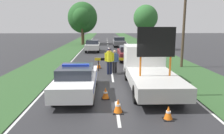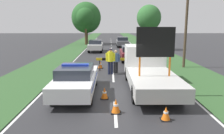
{
  "view_description": "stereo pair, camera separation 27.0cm",
  "coord_description": "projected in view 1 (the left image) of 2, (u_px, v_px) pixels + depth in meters",
  "views": [
    {
      "loc": [
        -0.47,
        -10.49,
        3.35
      ],
      "look_at": [
        -0.1,
        1.15,
        1.1
      ],
      "focal_mm": 35.0,
      "sensor_mm": 36.0,
      "label": 1
    },
    {
      "loc": [
        -0.2,
        -10.5,
        3.35
      ],
      "look_at": [
        -0.1,
        1.15,
        1.1
      ],
      "focal_mm": 35.0,
      "sensor_mm": 36.0,
      "label": 2
    }
  ],
  "objects": [
    {
      "name": "work_truck",
      "position": [
        148.0,
        68.0,
        11.95
      ],
      "size": [
        2.23,
        6.31,
        3.27
      ],
      "rotation": [
        0.0,
        0.0,
        3.17
      ],
      "color": "white",
      "rests_on": "ground"
    },
    {
      "name": "utility_pole",
      "position": [
        184.0,
        21.0,
        16.89
      ],
      "size": [
        1.2,
        0.2,
        7.07
      ],
      "color": "#473828",
      "rests_on": "ground"
    },
    {
      "name": "queued_car_suv_grey",
      "position": [
        119.0,
        42.0,
        33.95
      ],
      "size": [
        1.77,
        4.42,
        1.51
      ],
      "rotation": [
        0.0,
        0.0,
        3.14
      ],
      "color": "slate",
      "rests_on": "ground"
    },
    {
      "name": "traffic_cone_near_truck",
      "position": [
        168.0,
        113.0,
        7.81
      ],
      "size": [
        0.36,
        0.36,
        0.51
      ],
      "color": "black",
      "rests_on": "ground"
    },
    {
      "name": "grass_verge_left",
      "position": [
        69.0,
        49.0,
        30.4
      ],
      "size": [
        3.6,
        120.0,
        0.03
      ],
      "color": "#2D5128",
      "rests_on": "ground"
    },
    {
      "name": "queued_car_wagon_maroon",
      "position": [
        129.0,
        53.0,
        20.69
      ],
      "size": [
        1.91,
        4.5,
        1.41
      ],
      "rotation": [
        0.0,
        0.0,
        3.14
      ],
      "color": "maroon",
      "rests_on": "ground"
    },
    {
      "name": "roadside_tree_near_right",
      "position": [
        146.0,
        18.0,
        29.25
      ],
      "size": [
        3.23,
        3.23,
        6.0
      ],
      "color": "#4C3823",
      "rests_on": "ground"
    },
    {
      "name": "grass_verge_right",
      "position": [
        148.0,
        49.0,
        30.74
      ],
      "size": [
        3.6,
        120.0,
        0.03
      ],
      "color": "#2D5128",
      "rests_on": "ground"
    },
    {
      "name": "pedestrian_civilian",
      "position": [
        115.0,
        60.0,
        15.29
      ],
      "size": [
        0.58,
        0.37,
        1.63
      ],
      "rotation": [
        0.0,
        0.0,
        0.19
      ],
      "color": "#232326",
      "rests_on": "ground"
    },
    {
      "name": "queued_car_van_white",
      "position": [
        93.0,
        46.0,
        27.54
      ],
      "size": [
        1.72,
        4.07,
        1.48
      ],
      "rotation": [
        0.0,
        0.0,
        3.14
      ],
      "color": "silver",
      "rests_on": "ground"
    },
    {
      "name": "police_car",
      "position": [
        77.0,
        79.0,
        10.61
      ],
      "size": [
        1.83,
        4.96,
        1.52
      ],
      "rotation": [
        0.0,
        0.0,
        -0.0
      ],
      "color": "white",
      "rests_on": "ground"
    },
    {
      "name": "road_barrier",
      "position": [
        113.0,
        60.0,
        16.1
      ],
      "size": [
        2.67,
        0.08,
        0.96
      ],
      "rotation": [
        0.0,
        0.0,
        0.01
      ],
      "color": "black",
      "rests_on": "ground"
    },
    {
      "name": "lane_markings",
      "position": [
        109.0,
        53.0,
        26.34
      ],
      "size": [
        7.34,
        62.72,
        0.01
      ],
      "color": "silver",
      "rests_on": "ground"
    },
    {
      "name": "traffic_cone_near_police",
      "position": [
        106.0,
        93.0,
        10.02
      ],
      "size": [
        0.38,
        0.38,
        0.53
      ],
      "color": "black",
      "rests_on": "ground"
    },
    {
      "name": "traffic_cone_behind_barrier",
      "position": [
        72.0,
        67.0,
        15.6
      ],
      "size": [
        0.52,
        0.52,
        0.72
      ],
      "color": "black",
      "rests_on": "ground"
    },
    {
      "name": "ground_plane",
      "position": [
        115.0,
        93.0,
        10.95
      ],
      "size": [
        160.0,
        160.0,
        0.0
      ],
      "primitive_type": "plane",
      "color": "#28282B"
    },
    {
      "name": "traffic_cone_centre_front",
      "position": [
        118.0,
        106.0,
        8.41
      ],
      "size": [
        0.4,
        0.4,
        0.56
      ],
      "color": "black",
      "rests_on": "ground"
    },
    {
      "name": "roadside_tree_near_left",
      "position": [
        83.0,
        18.0,
        37.96
      ],
      "size": [
        5.1,
        5.1,
        7.28
      ],
      "color": "#4C3823",
      "rests_on": "ground"
    },
    {
      "name": "traffic_cone_lane_edge",
      "position": [
        99.0,
        65.0,
        17.03
      ],
      "size": [
        0.41,
        0.41,
        0.56
      ],
      "color": "black",
      "rests_on": "ground"
    },
    {
      "name": "roadside_tree_mid_left",
      "position": [
        82.0,
        18.0,
        36.39
      ],
      "size": [
        3.1,
        3.1,
        6.23
      ],
      "color": "#4C3823",
      "rests_on": "ground"
    },
    {
      "name": "police_officer",
      "position": [
        109.0,
        59.0,
        14.9
      ],
      "size": [
        0.64,
        0.41,
        1.79
      ],
      "rotation": [
        0.0,
        0.0,
        3.08
      ],
      "color": "#191E38",
      "rests_on": "ground"
    }
  ]
}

